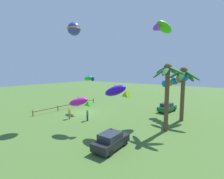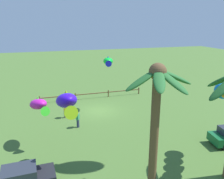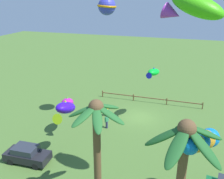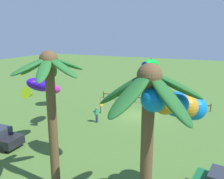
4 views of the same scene
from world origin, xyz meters
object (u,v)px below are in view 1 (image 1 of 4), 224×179
(parked_car_0, at_px, (111,141))
(palm_tree_0, at_px, (183,81))
(palm_tree_1, at_px, (168,82))
(spectator_1, at_px, (87,115))
(parked_car_1, at_px, (167,107))
(kite_fish_1, at_px, (80,102))
(spectator_0, at_px, (69,113))
(kite_fish_0, at_px, (117,91))
(kite_ball_3, at_px, (74,29))
(kite_tube_2, at_px, (173,81))
(kite_fish_5, at_px, (163,27))
(kite_fish_4, at_px, (89,78))

(parked_car_0, bearing_deg, palm_tree_0, 168.06)
(palm_tree_1, xyz_separation_m, spectator_1, (2.85, -10.19, -4.96))
(parked_car_1, distance_m, kite_fish_1, 16.32)
(spectator_0, bearing_deg, kite_fish_0, 85.97)
(palm_tree_1, relative_size, spectator_1, 4.96)
(palm_tree_1, relative_size, kite_ball_3, 3.53)
(spectator_0, distance_m, kite_fish_0, 9.81)
(spectator_1, bearing_deg, palm_tree_1, 105.60)
(kite_tube_2, bearing_deg, parked_car_0, -4.66)
(spectator_1, distance_m, kite_fish_1, 4.90)
(parked_car_0, bearing_deg, palm_tree_1, 162.21)
(palm_tree_1, xyz_separation_m, kite_tube_2, (-6.36, -1.29, -0.27))
(parked_car_0, relative_size, kite_fish_1, 1.34)
(spectator_0, xyz_separation_m, kite_fish_1, (2.48, 5.05, 2.67))
(parked_car_0, height_order, kite_fish_0, kite_fish_0)
(kite_ball_3, xyz_separation_m, kite_fish_5, (-8.36, 9.36, 0.47))
(kite_fish_0, xyz_separation_m, kite_fish_5, (-9.42, 1.42, 8.34))
(kite_ball_3, xyz_separation_m, kite_fish_4, (-4.71, -1.97, -7.00))
(spectator_0, xyz_separation_m, kite_fish_4, (-5.14, -0.99, 4.90))
(kite_tube_2, distance_m, kite_ball_3, 16.15)
(parked_car_1, relative_size, kite_fish_0, 1.26)
(parked_car_0, xyz_separation_m, spectator_1, (-4.70, -7.77, 0.06))
(spectator_1, bearing_deg, kite_fish_0, 75.72)
(palm_tree_1, distance_m, kite_fish_0, 6.05)
(spectator_1, relative_size, kite_ball_3, 0.71)
(parked_car_0, bearing_deg, spectator_1, -121.17)
(palm_tree_0, bearing_deg, kite_ball_3, -54.54)
(palm_tree_0, distance_m, kite_ball_3, 16.68)
(parked_car_1, xyz_separation_m, kite_tube_2, (2.70, 1.73, 4.75))
(palm_tree_0, relative_size, kite_fish_5, 1.93)
(kite_ball_3, bearing_deg, parked_car_0, 66.31)
(parked_car_1, height_order, kite_ball_3, kite_ball_3)
(spectator_1, distance_m, kite_fish_5, 16.49)
(kite_ball_3, bearing_deg, spectator_0, -66.28)
(palm_tree_1, height_order, kite_fish_4, palm_tree_1)
(kite_tube_2, relative_size, kite_fish_5, 1.08)
(palm_tree_0, xyz_separation_m, kite_fish_1, (11.68, -8.23, -2.14))
(parked_car_0, height_order, kite_tube_2, kite_tube_2)
(palm_tree_1, height_order, kite_tube_2, palm_tree_1)
(spectator_1, xyz_separation_m, kite_fish_0, (1.57, 6.16, 4.03))
(parked_car_0, height_order, spectator_0, spectator_0)
(spectator_0, relative_size, kite_fish_5, 0.41)
(parked_car_0, distance_m, kite_fish_1, 6.27)
(palm_tree_0, height_order, kite_fish_1, palm_tree_0)
(kite_fish_1, bearing_deg, kite_tube_2, 152.31)
(palm_tree_1, distance_m, kite_tube_2, 6.49)
(kite_fish_0, distance_m, kite_ball_3, 11.24)
(palm_tree_0, height_order, kite_tube_2, palm_tree_0)
(kite_fish_1, relative_size, kite_fish_5, 0.75)
(palm_tree_1, relative_size, parked_car_1, 1.92)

